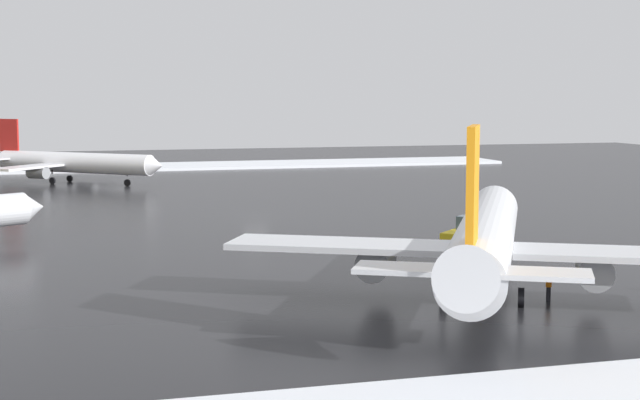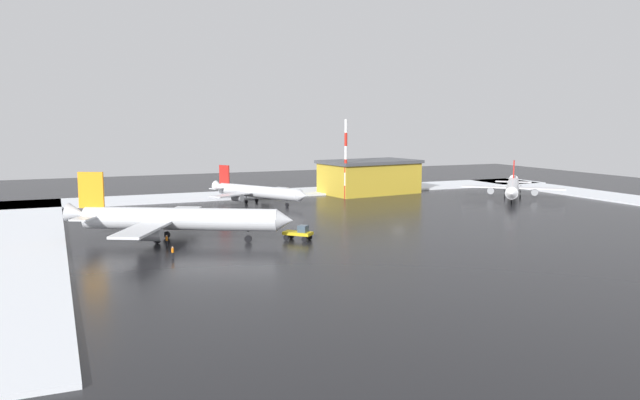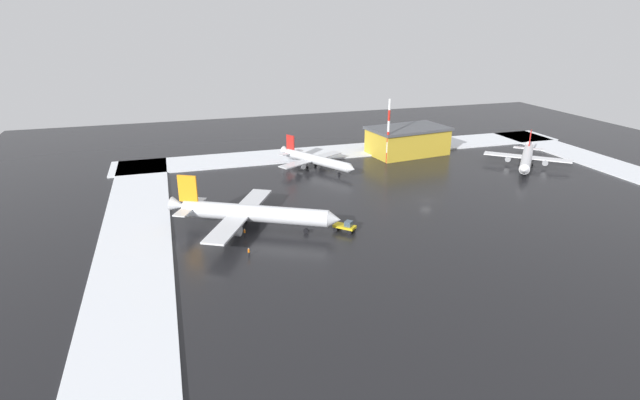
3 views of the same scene
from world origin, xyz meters
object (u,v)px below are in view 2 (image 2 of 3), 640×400
object	(u,v)px
antenna_mast	(346,159)
ground_crew_by_nose_gear	(167,240)
airplane_foreground_jet	(513,187)
airplane_far_rear	(175,219)
airplane_parked_portside	(257,192)
cargo_hangar	(369,177)
ground_crew_beside_wing	(173,252)
pushback_tug	(299,233)

from	to	relation	value
antenna_mast	ground_crew_by_nose_gear	bearing A→B (deg)	39.55
airplane_foreground_jet	antenna_mast	world-z (taller)	antenna_mast
airplane_far_rear	airplane_parked_portside	size ratio (longest dim) A/B	1.32
airplane_far_rear	airplane_parked_portside	xyz separation A→B (m)	(-25.66, -38.44, -0.84)
airplane_foreground_jet	cargo_hangar	world-z (taller)	airplane_foreground_jet
airplane_foreground_jet	ground_crew_by_nose_gear	size ratio (longest dim) A/B	14.19
ground_crew_beside_wing	ground_crew_by_nose_gear	bearing A→B (deg)	156.24
pushback_tug	cargo_hangar	distance (m)	67.06
ground_crew_by_nose_gear	cargo_hangar	distance (m)	78.67
airplane_parked_portside	antenna_mast	size ratio (longest dim) A/B	1.33
pushback_tug	ground_crew_beside_wing	distance (m)	21.82
airplane_far_rear	antenna_mast	distance (m)	61.91
airplane_parked_portside	ground_crew_by_nose_gear	bearing A→B (deg)	-63.49
pushback_tug	ground_crew_by_nose_gear	world-z (taller)	pushback_tug
ground_crew_beside_wing	pushback_tug	bearing A→B (deg)	84.97
pushback_tug	airplane_foreground_jet	bearing A→B (deg)	69.12
airplane_foreground_jet	ground_crew_by_nose_gear	distance (m)	91.34
ground_crew_by_nose_gear	cargo_hangar	xyz separation A→B (m)	(-61.01, -49.54, 3.47)
ground_crew_beside_wing	antenna_mast	world-z (taller)	antenna_mast
airplane_far_rear	airplane_foreground_jet	world-z (taller)	airplane_far_rear
antenna_mast	cargo_hangar	size ratio (longest dim) A/B	0.72
pushback_tug	ground_crew_beside_wing	size ratio (longest dim) A/B	2.83
cargo_hangar	antenna_mast	bearing A→B (deg)	28.62
pushback_tug	ground_crew_beside_wing	bearing A→B (deg)	-119.66
ground_crew_beside_wing	antenna_mast	xyz separation A→B (m)	(-51.00, -50.73, 8.76)
airplane_foreground_jet	antenna_mast	size ratio (longest dim) A/B	1.25
antenna_mast	airplane_far_rear	bearing A→B (deg)	38.28
airplane_foreground_jet	pushback_tug	world-z (taller)	airplane_foreground_jet
cargo_hangar	airplane_far_rear	bearing A→B (deg)	29.87
airplane_parked_portside	cargo_hangar	xyz separation A→B (m)	(-33.41, -7.72, 1.64)
antenna_mast	airplane_foreground_jet	bearing A→B (deg)	156.30
airplane_parked_portside	ground_crew_by_nose_gear	distance (m)	50.14
airplane_parked_portside	airplane_far_rear	bearing A→B (deg)	-63.79
antenna_mast	pushback_tug	bearing A→B (deg)	56.61
antenna_mast	ground_crew_beside_wing	bearing A→B (deg)	44.85
ground_crew_beside_wing	antenna_mast	bearing A→B (deg)	115.42
airplane_parked_portside	antenna_mast	bearing A→B (deg)	59.25
pushback_tug	antenna_mast	distance (m)	54.92
airplane_far_rear	cargo_hangar	size ratio (longest dim) A/B	1.27
airplane_far_rear	airplane_foreground_jet	bearing A→B (deg)	42.49
airplane_far_rear	pushback_tug	world-z (taller)	airplane_far_rear
ground_crew_by_nose_gear	cargo_hangar	size ratio (longest dim) A/B	0.06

